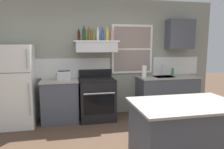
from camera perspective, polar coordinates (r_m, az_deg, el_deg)
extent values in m
cube|color=gray|center=(4.91, -1.90, 4.63)|extent=(5.40, 0.06, 2.70)
cube|color=silver|center=(4.82, -15.39, 1.64)|extent=(2.50, 0.02, 0.44)
cube|color=silver|center=(5.49, 17.04, 2.36)|extent=(1.20, 0.02, 0.44)
cube|color=white|center=(5.00, 5.59, 6.96)|extent=(1.00, 0.04, 1.15)
cube|color=gray|center=(4.99, 5.64, 6.95)|extent=(0.90, 0.01, 1.05)
cube|color=white|center=(4.99, 5.66, 6.95)|extent=(0.90, 0.02, 0.04)
cube|color=white|center=(4.63, -24.81, -2.85)|extent=(0.70, 0.68, 1.66)
cube|color=#333333|center=(4.26, -26.07, 0.35)|extent=(0.69, 0.00, 0.01)
cylinder|color=#A5A8AD|center=(4.26, -21.79, -6.41)|extent=(0.02, 0.02, 0.63)
cylinder|color=#A5A8AD|center=(4.14, -22.37, 4.00)|extent=(0.02, 0.02, 0.37)
cube|color=#474C56|center=(4.66, -14.04, -7.18)|extent=(0.76, 0.60, 0.88)
cube|color=#9E998E|center=(4.57, -14.24, -1.67)|extent=(0.79, 0.63, 0.03)
cube|color=silver|center=(4.55, -13.04, -0.25)|extent=(0.28, 0.20, 0.19)
cube|color=black|center=(4.54, -13.08, 0.86)|extent=(0.24, 0.16, 0.01)
cube|color=black|center=(4.55, -14.88, 0.13)|extent=(0.02, 0.03, 0.02)
cube|color=black|center=(4.66, -4.11, -7.02)|extent=(0.76, 0.64, 0.87)
cube|color=black|center=(4.56, -4.17, -1.50)|extent=(0.76, 0.64, 0.04)
cube|color=black|center=(4.83, -4.64, 0.37)|extent=(0.76, 0.06, 0.18)
cube|color=black|center=(4.36, -3.52, -8.33)|extent=(0.65, 0.01, 0.40)
cylinder|color=silver|center=(4.26, -3.48, -5.24)|extent=(0.65, 0.03, 0.03)
cube|color=silver|center=(4.59, -4.43, 7.60)|extent=(0.88, 0.48, 0.22)
cube|color=#262628|center=(4.37, -4.03, 6.51)|extent=(0.75, 0.02, 0.04)
cube|color=white|center=(4.59, -4.45, 9.13)|extent=(0.96, 0.52, 0.02)
cylinder|color=#381E0F|center=(4.60, -9.11, 10.42)|extent=(0.06, 0.06, 0.20)
cylinder|color=#381E0F|center=(4.60, -9.15, 11.94)|extent=(0.03, 0.03, 0.05)
cylinder|color=#143819|center=(4.51, -7.69, 10.78)|extent=(0.07, 0.07, 0.24)
cylinder|color=#143819|center=(4.52, -7.72, 12.68)|extent=(0.03, 0.03, 0.06)
cylinder|color=brown|center=(4.54, -6.26, 10.72)|extent=(0.07, 0.07, 0.23)
cylinder|color=brown|center=(4.55, -6.29, 12.52)|extent=(0.03, 0.03, 0.06)
cylinder|color=#4C601E|center=(4.54, -5.09, 10.59)|extent=(0.06, 0.06, 0.21)
cylinder|color=#4C601E|center=(4.55, -5.11, 12.22)|extent=(0.03, 0.03, 0.05)
cylinder|color=silver|center=(4.62, -3.95, 10.76)|extent=(0.06, 0.06, 0.24)
cylinder|color=silver|center=(4.63, -3.97, 12.59)|extent=(0.03, 0.03, 0.06)
cylinder|color=#1E478C|center=(4.62, -2.64, 10.68)|extent=(0.07, 0.07, 0.22)
cylinder|color=#1E478C|center=(4.62, -2.65, 12.41)|extent=(0.03, 0.03, 0.06)
cylinder|color=#B29333|center=(4.64, -1.35, 10.84)|extent=(0.08, 0.08, 0.25)
cylinder|color=#B29333|center=(4.65, -1.35, 12.77)|extent=(0.03, 0.03, 0.06)
cylinder|color=#C67F84|center=(4.69, 0.00, 10.60)|extent=(0.07, 0.07, 0.21)
cylinder|color=#C67F84|center=(4.70, 0.00, 12.24)|extent=(0.03, 0.03, 0.05)
cube|color=#474C56|center=(5.19, 14.84, -5.61)|extent=(1.40, 0.60, 0.88)
cube|color=#9E998E|center=(5.11, 15.03, -0.65)|extent=(1.43, 0.63, 0.03)
cube|color=#B7BABC|center=(5.04, 14.13, -0.62)|extent=(0.48, 0.36, 0.01)
cylinder|color=silver|center=(5.15, 13.51, 1.22)|extent=(0.03, 0.03, 0.28)
cylinder|color=silver|center=(5.06, 13.94, 2.46)|extent=(0.02, 0.16, 0.02)
cylinder|color=white|center=(4.85, 8.84, 0.86)|extent=(0.11, 0.11, 0.27)
cylinder|color=#268C3F|center=(5.26, 16.34, 0.72)|extent=(0.06, 0.06, 0.18)
cube|color=#474C56|center=(3.05, 19.34, -15.90)|extent=(1.32, 0.82, 0.88)
cube|color=#9E998E|center=(2.90, 19.78, -7.66)|extent=(1.40, 0.90, 0.03)
cube|color=#474C56|center=(5.34, 18.17, 10.43)|extent=(0.64, 0.32, 0.70)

